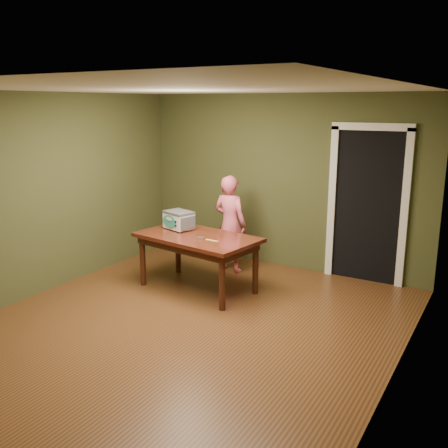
# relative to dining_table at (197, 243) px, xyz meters

# --- Properties ---
(floor) EXTENTS (5.00, 5.00, 0.00)m
(floor) POSITION_rel_dining_table_xyz_m (0.52, -0.98, -0.65)
(floor) COLOR brown
(floor) RESTS_ON ground
(room_shell) EXTENTS (4.52, 5.02, 2.61)m
(room_shell) POSITION_rel_dining_table_xyz_m (0.52, -0.98, 1.06)
(room_shell) COLOR #404625
(room_shell) RESTS_ON ground
(doorway) EXTENTS (1.10, 0.66, 2.25)m
(doorway) POSITION_rel_dining_table_xyz_m (1.82, 1.80, 0.41)
(doorway) COLOR black
(doorway) RESTS_ON ground
(dining_table) EXTENTS (1.71, 1.11, 0.75)m
(dining_table) POSITION_rel_dining_table_xyz_m (0.00, 0.00, 0.00)
(dining_table) COLOR #3D150D
(dining_table) RESTS_ON floor
(toy_oven) EXTENTS (0.47, 0.38, 0.26)m
(toy_oven) POSITION_rel_dining_table_xyz_m (-0.41, 0.15, 0.24)
(toy_oven) COLOR #4C4F54
(toy_oven) RESTS_ON dining_table
(baking_pan) EXTENTS (0.10, 0.10, 0.02)m
(baking_pan) POSITION_rel_dining_table_xyz_m (0.13, -0.12, 0.11)
(baking_pan) COLOR silver
(baking_pan) RESTS_ON dining_table
(spatula) EXTENTS (0.18, 0.03, 0.01)m
(spatula) POSITION_rel_dining_table_xyz_m (0.30, -0.12, 0.10)
(spatula) COLOR #E7DD64
(spatula) RESTS_ON dining_table
(child) EXTENTS (0.55, 0.38, 1.44)m
(child) POSITION_rel_dining_table_xyz_m (-0.01, 0.89, 0.07)
(child) COLOR #E15C73
(child) RESTS_ON floor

